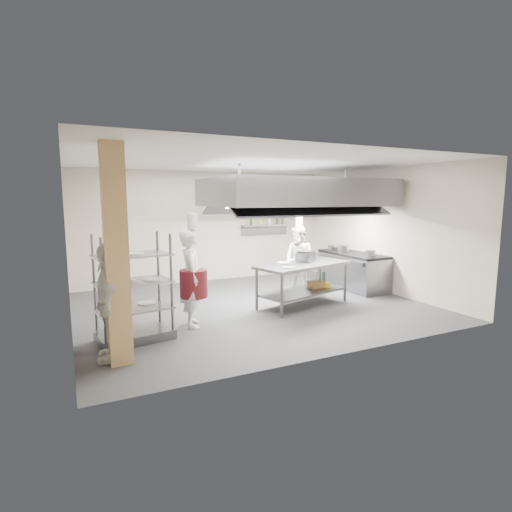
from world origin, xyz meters
name	(u,v)px	position (x,y,z in m)	size (l,w,h in m)	color
floor	(252,306)	(0.00, 0.00, 0.00)	(7.00, 7.00, 0.00)	#2E2E31
ceiling	(252,162)	(0.00, 0.00, 3.00)	(7.00, 7.00, 0.00)	silver
wall_back	(206,227)	(0.00, 3.00, 1.50)	(7.00, 7.00, 0.00)	#BAAA94
wall_left	(66,244)	(-3.50, 0.00, 1.50)	(6.00, 6.00, 0.00)	#BAAA94
wall_right	(381,230)	(3.50, 0.00, 1.50)	(6.00, 6.00, 0.00)	#BAAA94
column	(116,256)	(-2.90, -1.90, 1.50)	(0.30, 0.30, 3.00)	tan
exhaust_hood	(296,193)	(1.30, 0.40, 2.40)	(4.00, 2.50, 0.60)	gray
hood_strip_a	(261,207)	(0.40, 0.40, 2.08)	(1.60, 0.12, 0.04)	white
hood_strip_b	(328,207)	(2.20, 0.40, 2.08)	(1.60, 0.12, 0.04)	white
wall_shelf	(266,225)	(1.80, 2.84, 1.50)	(1.50, 0.28, 0.04)	gray
island	(303,285)	(1.00, -0.43, 0.46)	(2.14, 0.89, 0.91)	gray
island_worktop	(303,265)	(1.00, -0.43, 0.88)	(2.14, 0.89, 0.06)	gray
island_undershelf	(303,292)	(1.00, -0.43, 0.30)	(1.96, 0.80, 0.04)	slate
pass_rack	(133,288)	(-2.58, -1.07, 0.86)	(1.15, 0.67, 1.72)	slate
cooking_range	(352,271)	(3.08, 0.50, 0.42)	(0.80, 2.00, 0.84)	slate
range_top	(353,254)	(3.08, 0.50, 0.87)	(0.78, 1.96, 0.06)	black
chef_head	(191,278)	(-1.53, -0.76, 0.88)	(0.64, 0.42, 1.75)	white
chef_line	(299,259)	(1.60, 0.69, 0.81)	(0.78, 0.61, 1.61)	white
chef_plating	(110,302)	(-3.00, -1.73, 0.84)	(0.98, 0.41, 1.67)	white
griddle	(306,256)	(1.23, -0.16, 1.01)	(0.41, 0.32, 0.20)	slate
wicker_basket	(316,284)	(1.42, -0.30, 0.39)	(0.34, 0.23, 0.15)	olive
stockpot	(343,249)	(2.85, 0.62, 1.00)	(0.29, 0.29, 0.20)	gray
plate_stack	(134,307)	(-2.58, -1.07, 0.55)	(0.28, 0.28, 0.05)	white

